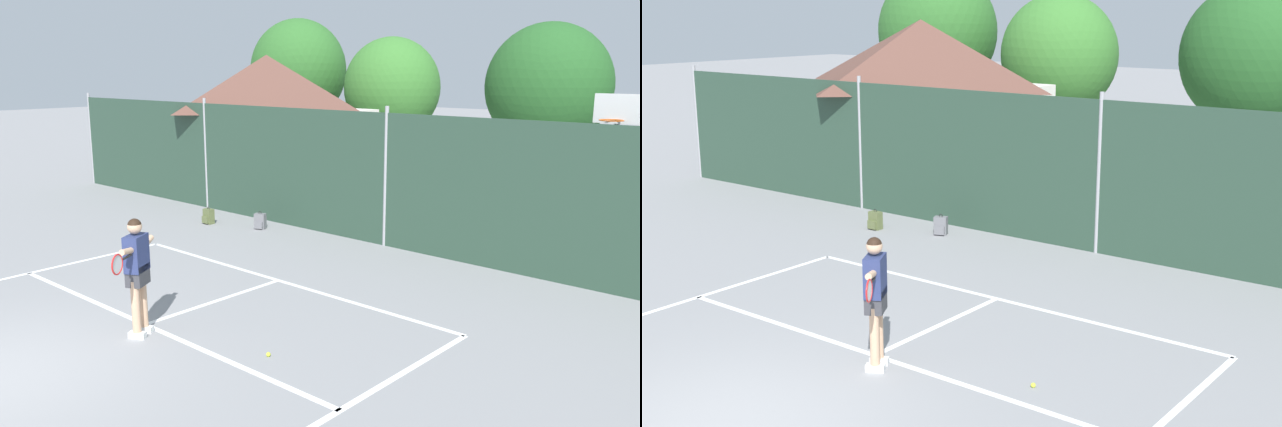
% 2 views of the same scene
% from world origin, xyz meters
% --- Properties ---
extents(ground_plane, '(120.00, 120.00, 0.00)m').
position_xyz_m(ground_plane, '(0.00, 0.00, 0.00)').
color(ground_plane, gray).
extents(court_markings, '(8.30, 11.10, 0.01)m').
position_xyz_m(court_markings, '(0.00, 0.65, 0.00)').
color(court_markings, white).
rests_on(court_markings, ground).
extents(chainlink_fence, '(26.09, 0.09, 3.23)m').
position_xyz_m(chainlink_fence, '(-0.00, 9.00, 1.54)').
color(chainlink_fence, '#284233').
rests_on(chainlink_fence, ground).
extents(clubhouse_building, '(5.97, 5.54, 4.51)m').
position_xyz_m(clubhouse_building, '(-7.33, 12.31, 2.34)').
color(clubhouse_building, silver).
rests_on(clubhouse_building, ground).
extents(treeline_backdrop, '(25.53, 4.01, 6.23)m').
position_xyz_m(treeline_backdrop, '(-2.28, 18.41, 3.69)').
color(treeline_backdrop, brown).
rests_on(treeline_backdrop, ground).
extents(tennis_player, '(0.85, 1.22, 1.85)m').
position_xyz_m(tennis_player, '(0.33, 2.18, 1.11)').
color(tennis_player, silver).
rests_on(tennis_player, ground).
extents(tennis_ball, '(0.07, 0.07, 0.07)m').
position_xyz_m(tennis_ball, '(2.36, 2.96, 0.03)').
color(tennis_ball, '#CCE033').
rests_on(tennis_ball, ground).
extents(backpack_olive, '(0.28, 0.24, 0.46)m').
position_xyz_m(backpack_olive, '(-4.82, 7.66, 0.19)').
color(backpack_olive, '#566038').
rests_on(backpack_olive, ground).
extents(backpack_grey, '(0.33, 0.32, 0.46)m').
position_xyz_m(backpack_grey, '(-3.36, 8.18, 0.19)').
color(backpack_grey, slate).
rests_on(backpack_grey, ground).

